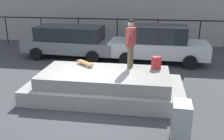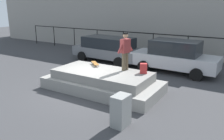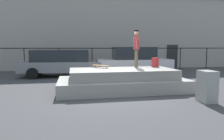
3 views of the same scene
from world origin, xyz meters
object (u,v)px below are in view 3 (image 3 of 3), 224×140
at_px(skateboard, 100,66).
at_px(car_silver_sedan_mid, 134,61).
at_px(utility_box, 207,86).
at_px(car_grey_hatchback_near, 61,62).
at_px(skateboarder, 136,46).
at_px(backpack, 155,62).

relative_size(skateboard, car_silver_sedan_mid, 0.16).
relative_size(car_silver_sedan_mid, utility_box, 4.65).
height_order(car_silver_sedan_mid, utility_box, car_silver_sedan_mid).
bearing_deg(car_silver_sedan_mid, car_grey_hatchback_near, 176.59).
bearing_deg(skateboarder, car_silver_sedan_mid, 74.79).
bearing_deg(car_grey_hatchback_near, skateboarder, -49.93).
distance_m(skateboard, utility_box, 4.33).
relative_size(skateboarder, car_silver_sedan_mid, 0.34).
height_order(skateboard, car_grey_hatchback_near, car_grey_hatchback_near).
relative_size(backpack, car_grey_hatchback_near, 0.09).
height_order(skateboard, car_silver_sedan_mid, car_silver_sedan_mid).
distance_m(backpack, car_grey_hatchback_near, 6.07).
bearing_deg(skateboard, backpack, -0.37).
xyz_separation_m(skateboard, utility_box, (3.10, -2.98, -0.47)).
relative_size(skateboarder, car_grey_hatchback_near, 0.34).
distance_m(backpack, car_silver_sedan_mid, 3.92).
bearing_deg(utility_box, car_silver_sedan_mid, 96.06).
xyz_separation_m(skateboard, car_silver_sedan_mid, (2.68, 3.89, -0.08)).
xyz_separation_m(backpack, car_silver_sedan_mid, (0.16, 3.91, -0.19)).
height_order(skateboarder, backpack, skateboarder).
xyz_separation_m(backpack, car_grey_hatchback_near, (-4.39, 4.18, -0.23)).
bearing_deg(skateboarder, utility_box, -63.81).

